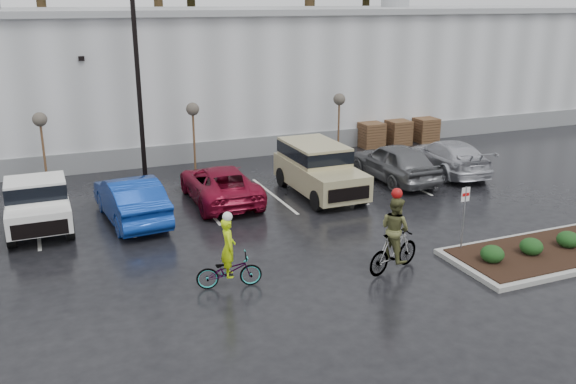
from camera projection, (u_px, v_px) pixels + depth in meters
name	position (u px, v px, depth m)	size (l,w,h in m)	color
ground	(358.00, 275.00, 17.71)	(120.00, 120.00, 0.00)	black
warehouse	(179.00, 71.00, 35.97)	(60.50, 15.50, 7.20)	#AEB1B3
wooded_ridge	(124.00, 52.00, 56.42)	(80.00, 25.00, 6.00)	#1D3B18
lamppost	(136.00, 50.00, 25.09)	(0.50, 1.00, 9.22)	black
sapling_west	(40.00, 123.00, 25.40)	(0.60, 0.60, 3.20)	brown
sapling_mid	(193.00, 113.00, 27.78)	(0.60, 0.60, 3.20)	brown
sapling_east	(339.00, 103.00, 30.53)	(0.60, 0.60, 3.20)	brown
pallet_stack_a	(371.00, 135.00, 32.95)	(1.20, 1.20, 1.35)	brown
pallet_stack_b	(398.00, 132.00, 33.57)	(1.20, 1.20, 1.35)	brown
pallet_stack_c	(425.00, 130.00, 34.23)	(1.20, 1.20, 1.35)	brown
curb_island	(567.00, 249.00, 19.37)	(8.00, 3.00, 0.15)	gray
mulch_bed	(567.00, 247.00, 19.35)	(7.60, 2.60, 0.04)	black
shrub_a	(492.00, 254.00, 18.17)	(0.70, 0.70, 0.52)	#123514
shrub_b	(531.00, 247.00, 18.72)	(0.70, 0.70, 0.52)	#123514
shrub_c	(568.00, 239.00, 19.27)	(0.70, 0.70, 0.52)	#123514
fire_lane_sign	(464.00, 211.00, 18.86)	(0.30, 0.05, 2.20)	gray
pickup_white	(37.00, 199.00, 21.38)	(2.10, 5.20, 1.96)	white
car_blue	(131.00, 199.00, 21.90)	(1.73, 4.97, 1.64)	navy
car_red	(220.00, 184.00, 24.03)	(2.40, 5.20, 1.45)	maroon
suv_tan	(320.00, 170.00, 24.79)	(2.20, 5.10, 2.06)	tan
car_grey	(395.00, 162.00, 26.78)	(2.01, 4.99, 1.70)	#5C5D60
car_far_silver	(447.00, 157.00, 28.05)	(2.13, 5.23, 1.52)	#B8B9C1
cyclist_hivis	(229.00, 264.00, 16.82)	(1.91, 0.96, 2.21)	#3F3F44
cyclist_olive	(394.00, 242.00, 17.78)	(2.05, 1.13, 2.55)	#3F3F44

